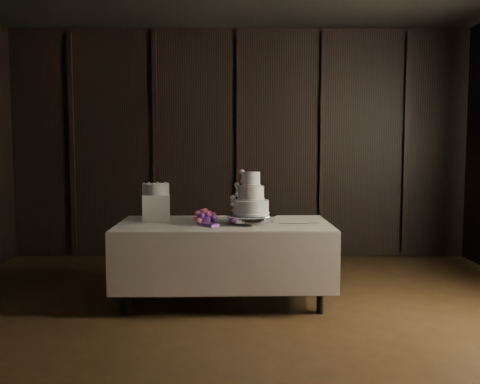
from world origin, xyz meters
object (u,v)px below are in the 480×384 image
object	(u,v)px
display_table	(224,259)
bouquet	(204,218)
cake_stand	(251,219)
box_pedestal	(156,207)
small_cake	(156,189)
wedding_cake	(248,198)

from	to	relation	value
display_table	bouquet	xyz separation A→B (m)	(-0.18, -0.12, 0.40)
cake_stand	box_pedestal	xyz separation A→B (m)	(-0.92, 0.25, 0.08)
cake_stand	box_pedestal	size ratio (longest dim) A/B	1.86
display_table	box_pedestal	distance (m)	0.84
small_cake	box_pedestal	bearing A→B (deg)	0.00
cake_stand	small_cake	bearing A→B (deg)	164.83
bouquet	small_cake	size ratio (longest dim) A/B	1.45
box_pedestal	display_table	bearing A→B (deg)	-15.20
cake_stand	box_pedestal	world-z (taller)	box_pedestal
bouquet	cake_stand	bearing A→B (deg)	6.77
display_table	cake_stand	distance (m)	0.47
bouquet	small_cake	bearing A→B (deg)	148.55
bouquet	display_table	bearing A→B (deg)	34.06
wedding_cake	cake_stand	bearing A→B (deg)	43.89
cake_stand	small_cake	xyz separation A→B (m)	(-0.92, 0.25, 0.26)
wedding_cake	bouquet	size ratio (longest dim) A/B	1.05
display_table	small_cake	xyz separation A→B (m)	(-0.67, 0.18, 0.65)
display_table	small_cake	size ratio (longest dim) A/B	7.77
display_table	small_cake	world-z (taller)	small_cake
box_pedestal	wedding_cake	bearing A→B (deg)	-16.60
bouquet	wedding_cake	bearing A→B (deg)	4.94
cake_stand	wedding_cake	world-z (taller)	wedding_cake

